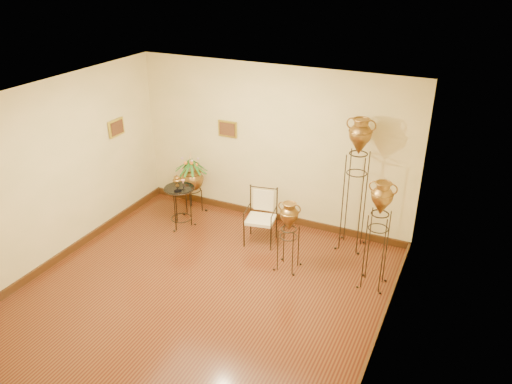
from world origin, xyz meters
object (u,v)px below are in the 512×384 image
at_px(armchair, 261,218).
at_px(side_table, 180,206).
at_px(amphora_mid, 377,235).
at_px(planter_urn, 192,177).
at_px(amphora_tall, 356,184).

relative_size(armchair, side_table, 0.98).
bearing_deg(amphora_mid, side_table, 175.09).
xyz_separation_m(amphora_mid, planter_urn, (-3.60, 0.90, -0.16)).
height_order(amphora_tall, armchair, amphora_tall).
distance_m(amphora_mid, armchair, 2.05).
relative_size(amphora_mid, side_table, 1.77).
bearing_deg(side_table, amphora_mid, -4.91).
xyz_separation_m(planter_urn, side_table, (0.12, -0.60, -0.29)).
bearing_deg(armchair, side_table, 173.23).
relative_size(amphora_mid, armchair, 1.80).
relative_size(amphora_tall, amphora_mid, 1.33).
relative_size(amphora_tall, side_table, 2.34).
distance_m(amphora_mid, planter_urn, 3.72).
bearing_deg(planter_urn, armchair, -17.34).
xyz_separation_m(amphora_tall, side_table, (-2.90, -0.60, -0.74)).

